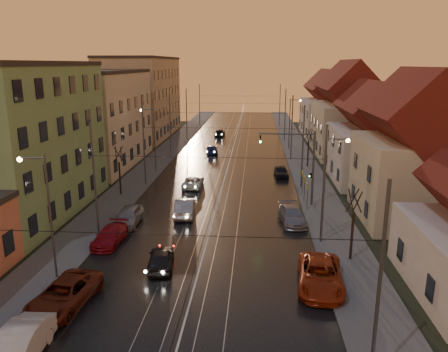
% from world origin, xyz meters
% --- Properties ---
extents(ground, '(160.00, 160.00, 0.00)m').
position_xyz_m(ground, '(0.00, 0.00, 0.00)').
color(ground, black).
rests_on(ground, ground).
extents(road, '(16.00, 120.00, 0.04)m').
position_xyz_m(road, '(0.00, 40.00, 0.02)').
color(road, black).
rests_on(road, ground).
extents(sidewalk_left, '(4.00, 120.00, 0.15)m').
position_xyz_m(sidewalk_left, '(-10.00, 40.00, 0.07)').
color(sidewalk_left, '#4C4C4C').
rests_on(sidewalk_left, ground).
extents(sidewalk_right, '(4.00, 120.00, 0.15)m').
position_xyz_m(sidewalk_right, '(10.00, 40.00, 0.07)').
color(sidewalk_right, '#4C4C4C').
rests_on(sidewalk_right, ground).
extents(tram_rail_0, '(0.06, 120.00, 0.03)m').
position_xyz_m(tram_rail_0, '(-2.20, 40.00, 0.06)').
color(tram_rail_0, gray).
rests_on(tram_rail_0, road).
extents(tram_rail_1, '(0.06, 120.00, 0.03)m').
position_xyz_m(tram_rail_1, '(-0.77, 40.00, 0.06)').
color(tram_rail_1, gray).
rests_on(tram_rail_1, road).
extents(tram_rail_2, '(0.06, 120.00, 0.03)m').
position_xyz_m(tram_rail_2, '(0.77, 40.00, 0.06)').
color(tram_rail_2, gray).
rests_on(tram_rail_2, road).
extents(tram_rail_3, '(0.06, 120.00, 0.03)m').
position_xyz_m(tram_rail_3, '(2.20, 40.00, 0.06)').
color(tram_rail_3, gray).
rests_on(tram_rail_3, road).
extents(apartment_left_1, '(10.00, 18.00, 13.00)m').
position_xyz_m(apartment_left_1, '(-17.50, 14.00, 6.50)').
color(apartment_left_1, '#65905C').
rests_on(apartment_left_1, ground).
extents(apartment_left_2, '(10.00, 20.00, 12.00)m').
position_xyz_m(apartment_left_2, '(-17.50, 34.00, 6.00)').
color(apartment_left_2, '#B1AC89').
rests_on(apartment_left_2, ground).
extents(apartment_left_3, '(10.00, 24.00, 14.00)m').
position_xyz_m(apartment_left_3, '(-17.50, 58.00, 7.00)').
color(apartment_left_3, '#998562').
rests_on(apartment_left_3, ground).
extents(house_right_1, '(8.67, 10.20, 10.80)m').
position_xyz_m(house_right_1, '(17.00, 15.00, 5.45)').
color(house_right_1, '#BDB491').
rests_on(house_right_1, ground).
extents(house_right_2, '(9.18, 12.24, 9.20)m').
position_xyz_m(house_right_2, '(17.00, 28.00, 4.64)').
color(house_right_2, beige).
rests_on(house_right_2, ground).
extents(house_right_3, '(9.18, 14.28, 11.50)m').
position_xyz_m(house_right_3, '(17.00, 43.00, 5.80)').
color(house_right_3, '#BDB491').
rests_on(house_right_3, ground).
extents(house_right_4, '(9.18, 16.32, 10.00)m').
position_xyz_m(house_right_4, '(17.00, 61.00, 5.05)').
color(house_right_4, beige).
rests_on(house_right_4, ground).
extents(catenary_pole_r_0, '(0.16, 0.16, 9.00)m').
position_xyz_m(catenary_pole_r_0, '(8.60, -6.00, 4.50)').
color(catenary_pole_r_0, '#595B60').
rests_on(catenary_pole_r_0, ground).
extents(catenary_pole_l_1, '(0.16, 0.16, 9.00)m').
position_xyz_m(catenary_pole_l_1, '(-8.60, 9.00, 4.50)').
color(catenary_pole_l_1, '#595B60').
rests_on(catenary_pole_l_1, ground).
extents(catenary_pole_r_1, '(0.16, 0.16, 9.00)m').
position_xyz_m(catenary_pole_r_1, '(8.60, 9.00, 4.50)').
color(catenary_pole_r_1, '#595B60').
rests_on(catenary_pole_r_1, ground).
extents(catenary_pole_l_2, '(0.16, 0.16, 9.00)m').
position_xyz_m(catenary_pole_l_2, '(-8.60, 24.00, 4.50)').
color(catenary_pole_l_2, '#595B60').
rests_on(catenary_pole_l_2, ground).
extents(catenary_pole_r_2, '(0.16, 0.16, 9.00)m').
position_xyz_m(catenary_pole_r_2, '(8.60, 24.00, 4.50)').
color(catenary_pole_r_2, '#595B60').
rests_on(catenary_pole_r_2, ground).
extents(catenary_pole_l_3, '(0.16, 0.16, 9.00)m').
position_xyz_m(catenary_pole_l_3, '(-8.60, 39.00, 4.50)').
color(catenary_pole_l_3, '#595B60').
rests_on(catenary_pole_l_3, ground).
extents(catenary_pole_r_3, '(0.16, 0.16, 9.00)m').
position_xyz_m(catenary_pole_r_3, '(8.60, 39.00, 4.50)').
color(catenary_pole_r_3, '#595B60').
rests_on(catenary_pole_r_3, ground).
extents(catenary_pole_l_4, '(0.16, 0.16, 9.00)m').
position_xyz_m(catenary_pole_l_4, '(-8.60, 54.00, 4.50)').
color(catenary_pole_l_4, '#595B60').
rests_on(catenary_pole_l_4, ground).
extents(catenary_pole_r_4, '(0.16, 0.16, 9.00)m').
position_xyz_m(catenary_pole_r_4, '(8.60, 54.00, 4.50)').
color(catenary_pole_r_4, '#595B60').
rests_on(catenary_pole_r_4, ground).
extents(catenary_pole_l_5, '(0.16, 0.16, 9.00)m').
position_xyz_m(catenary_pole_l_5, '(-8.60, 72.00, 4.50)').
color(catenary_pole_l_5, '#595B60').
rests_on(catenary_pole_l_5, ground).
extents(catenary_pole_r_5, '(0.16, 0.16, 9.00)m').
position_xyz_m(catenary_pole_r_5, '(8.60, 72.00, 4.50)').
color(catenary_pole_r_5, '#595B60').
rests_on(catenary_pole_r_5, ground).
extents(street_lamp_0, '(1.75, 0.32, 8.00)m').
position_xyz_m(street_lamp_0, '(-9.10, 2.00, 4.89)').
color(street_lamp_0, '#595B60').
rests_on(street_lamp_0, ground).
extents(street_lamp_1, '(1.75, 0.32, 8.00)m').
position_xyz_m(street_lamp_1, '(9.10, 10.00, 4.89)').
color(street_lamp_1, '#595B60').
rests_on(street_lamp_1, ground).
extents(street_lamp_2, '(1.75, 0.32, 8.00)m').
position_xyz_m(street_lamp_2, '(-9.10, 30.00, 4.89)').
color(street_lamp_2, '#595B60').
rests_on(street_lamp_2, ground).
extents(street_lamp_3, '(1.75, 0.32, 8.00)m').
position_xyz_m(street_lamp_3, '(9.10, 46.00, 4.89)').
color(street_lamp_3, '#595B60').
rests_on(street_lamp_3, ground).
extents(traffic_light_mast, '(5.30, 0.32, 7.20)m').
position_xyz_m(traffic_light_mast, '(7.99, 18.00, 4.60)').
color(traffic_light_mast, '#595B60').
rests_on(traffic_light_mast, ground).
extents(bare_tree_0, '(1.09, 1.09, 5.11)m').
position_xyz_m(bare_tree_0, '(-10.20, 20.00, 2.49)').
color(bare_tree_0, black).
rests_on(bare_tree_0, ground).
extents(bare_tree_1, '(1.09, 1.09, 5.11)m').
position_xyz_m(bare_tree_1, '(10.20, 6.00, 2.49)').
color(bare_tree_1, black).
rests_on(bare_tree_1, ground).
extents(bare_tree_2, '(1.09, 1.09, 5.11)m').
position_xyz_m(bare_tree_2, '(10.40, 34.00, 2.49)').
color(bare_tree_2, black).
rests_on(bare_tree_2, ground).
extents(driving_car_0, '(2.13, 4.17, 1.36)m').
position_xyz_m(driving_car_0, '(-2.57, 4.00, 0.68)').
color(driving_car_0, black).
rests_on(driving_car_0, ground).
extents(driving_car_1, '(2.03, 4.83, 1.55)m').
position_xyz_m(driving_car_1, '(-2.63, 14.38, 0.78)').
color(driving_car_1, '#A8A9AE').
rests_on(driving_car_1, ground).
extents(driving_car_2, '(2.10, 4.46, 1.23)m').
position_xyz_m(driving_car_2, '(-3.19, 23.49, 0.62)').
color(driving_car_2, '#BEBEBE').
rests_on(driving_car_2, ground).
extents(driving_car_3, '(2.21, 4.39, 1.22)m').
position_xyz_m(driving_car_3, '(-2.98, 42.16, 0.61)').
color(driving_car_3, navy).
rests_on(driving_car_3, ground).
extents(driving_car_4, '(1.89, 4.21, 1.40)m').
position_xyz_m(driving_car_4, '(-3.11, 58.28, 0.70)').
color(driving_car_4, black).
rests_on(driving_car_4, ground).
extents(parked_left_0, '(1.85, 4.87, 1.59)m').
position_xyz_m(parked_left_0, '(-6.97, -5.85, 0.79)').
color(parked_left_0, silver).
rests_on(parked_left_0, ground).
extents(parked_left_1, '(3.17, 5.64, 1.49)m').
position_xyz_m(parked_left_1, '(-6.92, -1.09, 0.74)').
color(parked_left_1, '#5D1D10').
rests_on(parked_left_1, ground).
extents(parked_left_2, '(1.98, 4.46, 1.27)m').
position_xyz_m(parked_left_2, '(-7.24, 7.69, 0.64)').
color(parked_left_2, maroon).
rests_on(parked_left_2, ground).
extents(parked_left_3, '(1.88, 4.50, 1.52)m').
position_xyz_m(parked_left_3, '(-6.97, 11.74, 0.76)').
color(parked_left_3, '#949599').
rests_on(parked_left_3, ground).
extents(parked_right_0, '(3.11, 5.89, 1.58)m').
position_xyz_m(parked_right_0, '(7.60, 2.15, 0.79)').
color(parked_right_0, '#A12D10').
rests_on(parked_right_0, ground).
extents(parked_right_1, '(2.44, 4.86, 1.35)m').
position_xyz_m(parked_right_1, '(6.78, 13.17, 0.68)').
color(parked_right_1, gray).
rests_on(parked_right_1, ground).
extents(parked_right_2, '(1.75, 3.95, 1.32)m').
position_xyz_m(parked_right_2, '(6.69, 28.83, 0.66)').
color(parked_right_2, black).
rests_on(parked_right_2, ground).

